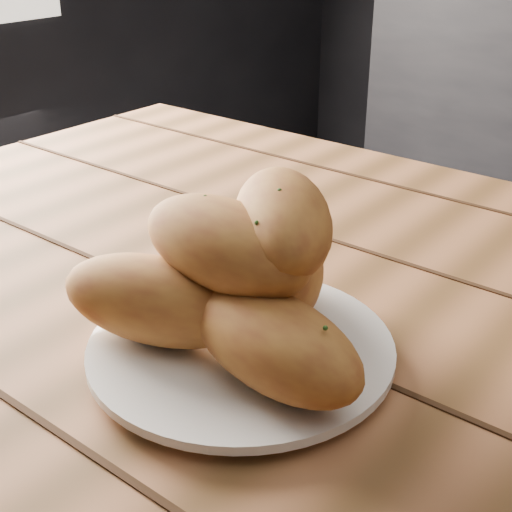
{
  "coord_description": "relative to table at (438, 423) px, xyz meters",
  "views": [
    {
      "loc": [
        -0.18,
        -0.74,
        1.09
      ],
      "look_at": [
        -0.5,
        -0.34,
        0.84
      ],
      "focal_mm": 50.0,
      "sensor_mm": 36.0,
      "label": 1
    }
  ],
  "objects": [
    {
      "name": "table",
      "position": [
        0.0,
        0.0,
        0.0
      ],
      "size": [
        1.58,
        0.83,
        0.75
      ],
      "color": "#985F39",
      "rests_on": "ground"
    },
    {
      "name": "plate",
      "position": [
        -0.12,
        -0.15,
        0.11
      ],
      "size": [
        0.25,
        0.25,
        0.02
      ],
      "color": "white",
      "rests_on": "table"
    },
    {
      "name": "bread_rolls",
      "position": [
        -0.12,
        -0.14,
        0.18
      ],
      "size": [
        0.29,
        0.24,
        0.14
      ],
      "color": "#BC8234",
      "rests_on": "plate"
    }
  ]
}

